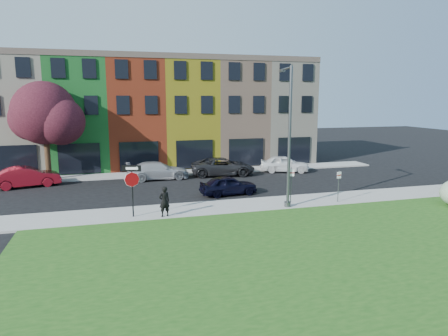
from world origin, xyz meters
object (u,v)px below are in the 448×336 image
object	(u,v)px
stop_sign	(132,180)
street_lamp	(289,137)
sedan_near	(228,185)
man	(164,201)

from	to	relation	value
stop_sign	street_lamp	bearing A→B (deg)	14.50
sedan_near	man	bearing A→B (deg)	126.28
man	street_lamp	bearing A→B (deg)	168.22
stop_sign	street_lamp	distance (m)	9.39
man	street_lamp	distance (m)	8.17
street_lamp	sedan_near	bearing A→B (deg)	131.34
stop_sign	street_lamp	xyz separation A→B (m)	(9.14, -0.22, 2.13)
sedan_near	street_lamp	size ratio (longest dim) A/B	0.49
stop_sign	street_lamp	world-z (taller)	street_lamp
man	street_lamp	world-z (taller)	street_lamp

